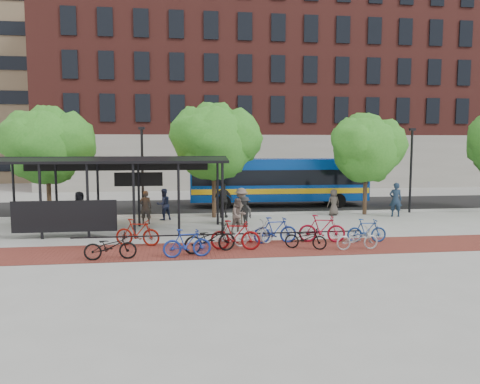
{
  "coord_description": "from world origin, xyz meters",
  "views": [
    {
      "loc": [
        -5.0,
        -23.12,
        4.18
      ],
      "look_at": [
        -1.72,
        1.72,
        1.6
      ],
      "focal_mm": 35.0,
      "sensor_mm": 36.0,
      "label": 1
    }
  ],
  "objects": [
    {
      "name": "bike_rack_rail",
      "position": [
        -3.3,
        -4.1,
        0.0
      ],
      "size": [
        12.0,
        0.05,
        0.95
      ],
      "primitive_type": "cube",
      "color": "black",
      "rests_on": "ground"
    },
    {
      "name": "bike_11",
      "position": [
        2.93,
        -4.36,
        0.51
      ],
      "size": [
        1.72,
        0.61,
        1.01
      ],
      "primitive_type": "imported",
      "rotation": [
        0.0,
        0.0,
        1.49
      ],
      "color": "navy",
      "rests_on": "ground"
    },
    {
      "name": "pedestrian_7",
      "position": [
        7.41,
        2.23,
        0.98
      ],
      "size": [
        0.81,
        0.64,
        1.97
      ],
      "primitive_type": "imported",
      "rotation": [
        0.0,
        0.0,
        2.88
      ],
      "color": "#1C2D42",
      "rests_on": "ground"
    },
    {
      "name": "pedestrian_4",
      "position": [
        -2.5,
        3.26,
        0.99
      ],
      "size": [
        1.21,
        0.63,
        1.98
      ],
      "primitive_type": "imported",
      "rotation": [
        0.0,
        0.0,
        6.41
      ],
      "color": "black",
      "rests_on": "ground"
    },
    {
      "name": "pedestrian_9",
      "position": [
        -1.69,
        0.11,
        0.77
      ],
      "size": [
        1.02,
        1.14,
        1.54
      ],
      "primitive_type": "imported",
      "rotation": [
        0.0,
        0.0,
        5.29
      ],
      "color": "#242424",
      "rests_on": "ground"
    },
    {
      "name": "bike_6",
      "position": [
        -1.94,
        -4.28,
        0.51
      ],
      "size": [
        2.04,
        1.36,
        1.01
      ],
      "primitive_type": "imported",
      "rotation": [
        0.0,
        0.0,
        1.97
      ],
      "color": "#A7A6A9",
      "rests_on": "ground"
    },
    {
      "name": "tree_a",
      "position": [
        -11.91,
        3.35,
        4.24
      ],
      "size": [
        4.9,
        4.0,
        6.18
      ],
      "color": "#382619",
      "rests_on": "ground"
    },
    {
      "name": "bike_1",
      "position": [
        -6.7,
        -3.81,
        0.56
      ],
      "size": [
        1.94,
        0.98,
        1.12
      ],
      "primitive_type": "imported",
      "rotation": [
        0.0,
        0.0,
        1.32
      ],
      "color": "maroon",
      "rests_on": "ground"
    },
    {
      "name": "bike_3",
      "position": [
        -4.72,
        -6.06,
        0.54
      ],
      "size": [
        1.82,
        0.68,
        1.07
      ],
      "primitive_type": "imported",
      "rotation": [
        0.0,
        0.0,
        1.67
      ],
      "color": "navy",
      "rests_on": "ground"
    },
    {
      "name": "bike_7",
      "position": [
        -0.99,
        -4.07,
        0.56
      ],
      "size": [
        1.9,
        0.63,
        1.13
      ],
      "primitive_type": "imported",
      "rotation": [
        0.0,
        0.0,
        1.62
      ],
      "color": "navy",
      "rests_on": "ground"
    },
    {
      "name": "bike_5",
      "position": [
        -2.8,
        -5.08,
        0.59
      ],
      "size": [
        2.04,
        0.89,
        1.19
      ],
      "primitive_type": "imported",
      "rotation": [
        0.0,
        0.0,
        1.4
      ],
      "color": "maroon",
      "rests_on": "ground"
    },
    {
      "name": "lamp_post_right",
      "position": [
        9.0,
        3.6,
        2.75
      ],
      "size": [
        0.35,
        0.2,
        5.12
      ],
      "color": "black",
      "rests_on": "ground"
    },
    {
      "name": "pedestrian_1",
      "position": [
        -6.73,
        1.58,
        0.88
      ],
      "size": [
        0.64,
        0.42,
        1.76
      ],
      "primitive_type": "imported",
      "rotation": [
        0.0,
        0.0,
        3.13
      ],
      "color": "#37302C",
      "rests_on": "ground"
    },
    {
      "name": "building_brick",
      "position": [
        10.0,
        26.0,
        10.0
      ],
      "size": [
        55.0,
        14.0,
        20.0
      ],
      "primitive_type": "cube",
      "color": "maroon",
      "rests_on": "ground"
    },
    {
      "name": "tree_c",
      "position": [
        6.09,
        3.35,
        4.05
      ],
      "size": [
        4.66,
        3.8,
        5.92
      ],
      "color": "#382619",
      "rests_on": "ground"
    },
    {
      "name": "brick_strip",
      "position": [
        -2.0,
        -5.0,
        0.0
      ],
      "size": [
        24.0,
        3.0,
        0.01
      ],
      "primitive_type": "cube",
      "color": "maroon",
      "rests_on": "ground"
    },
    {
      "name": "bike_0",
      "position": [
        -7.47,
        -6.04,
        0.49
      ],
      "size": [
        1.9,
        0.77,
        0.98
      ],
      "primitive_type": "imported",
      "rotation": [
        0.0,
        0.0,
        1.64
      ],
      "color": "black",
      "rests_on": "ground"
    },
    {
      "name": "lamp_post_left",
      "position": [
        -7.0,
        3.6,
        2.75
      ],
      "size": [
        0.35,
        0.2,
        5.12
      ],
      "color": "black",
      "rests_on": "ground"
    },
    {
      "name": "pedestrian_3",
      "position": [
        -1.79,
        0.65,
        0.96
      ],
      "size": [
        1.42,
        1.27,
        1.91
      ],
      "primitive_type": "imported",
      "rotation": [
        0.0,
        0.0,
        0.57
      ],
      "color": "brown",
      "rests_on": "ground"
    },
    {
      "name": "ground",
      "position": [
        0.0,
        0.0,
        0.0
      ],
      "size": [
        160.0,
        160.0,
        0.0
      ],
      "primitive_type": "plane",
      "color": "#9E9E99",
      "rests_on": "ground"
    },
    {
      "name": "tree_b",
      "position": [
        -2.9,
        3.35,
        4.46
      ],
      "size": [
        5.15,
        4.2,
        6.47
      ],
      "color": "#382619",
      "rests_on": "ground"
    },
    {
      "name": "curb",
      "position": [
        0.0,
        4.0,
        0.06
      ],
      "size": [
        160.0,
        0.25,
        0.12
      ],
      "primitive_type": "cube",
      "color": "#B7B7B2",
      "rests_on": "ground"
    },
    {
      "name": "asphalt_street",
      "position": [
        0.0,
        8.0,
        0.01
      ],
      "size": [
        160.0,
        8.0,
        0.01
      ],
      "primitive_type": "cube",
      "color": "black",
      "rests_on": "ground"
    },
    {
      "name": "pedestrian_2",
      "position": [
        -5.83,
        2.73,
        0.87
      ],
      "size": [
        1.06,
        0.99,
        1.73
      ],
      "primitive_type": "imported",
      "rotation": [
        0.0,
        0.0,
        3.67
      ],
      "color": "#1A223E",
      "rests_on": "ground"
    },
    {
      "name": "pedestrian_0",
      "position": [
        -9.87,
        0.68,
        0.92
      ],
      "size": [
        1.05,
        0.88,
        1.84
      ],
      "primitive_type": "imported",
      "rotation": [
        0.0,
        0.0,
        0.38
      ],
      "color": "black",
      "rests_on": "ground"
    },
    {
      "name": "building_tower",
      "position": [
        -16.0,
        40.0,
        15.0
      ],
      "size": [
        22.0,
        22.0,
        30.0
      ],
      "primitive_type": "cube",
      "color": "#7A664C",
      "rests_on": "ground"
    },
    {
      "name": "bike_10",
      "position": [
        1.99,
        -5.68,
        0.45
      ],
      "size": [
        1.73,
        0.66,
        0.9
      ],
      "primitive_type": "imported",
      "rotation": [
        0.0,
        0.0,
        1.61
      ],
      "color": "#9FA0A2",
      "rests_on": "ground"
    },
    {
      "name": "pedestrian_6",
      "position": [
        4.01,
        3.11,
        0.77
      ],
      "size": [
        0.83,
        0.62,
        1.55
      ],
      "primitive_type": "imported",
      "rotation": [
        0.0,
        0.0,
        3.32
      ],
      "color": "#463F38",
      "rests_on": "ground"
    },
    {
      "name": "bike_4",
      "position": [
        -3.83,
        -5.39,
        0.55
      ],
      "size": [
        2.24,
        1.36,
        1.11
      ],
      "primitive_type": "imported",
      "rotation": [
        0.0,
        0.0,
        1.89
      ],
      "color": "black",
      "rests_on": "ground"
    },
    {
      "name": "bike_9",
      "position": [
        1.03,
        -4.14,
        0.59
      ],
      "size": [
        2.04,
        0.95,
        1.18
      ],
      "primitive_type": "imported",
      "rotation": [
        0.0,
        0.0,
        1.36
      ],
      "color": "maroon",
      "rests_on": "ground"
    },
    {
      "name": "bus",
      "position": [
        1.66,
        7.6,
        1.83
      ],
      "size": [
        11.87,
        3.07,
        3.19
      ],
      "rotation": [
        0.0,
        0.0,
        -0.03
      ],
      "color": "navy",
      "rests_on": "ground"
    },
    {
      "name": "pedestrian_8",
      "position": [
        -2.21,
        -1.5,
        0.82
      ],
      "size": [
        0.99,
        0.91,
        1.64
      ],
      "primitive_type": "imported",
      "rotation": [
        0.0,
        0.0,
        0.46
      ],
      "color": "brown",
      "rests_on": "ground"
    },
    {
      "name": "bus_shelter",
      "position": [
        -8.13,
        -0.48,
        3.0
      ],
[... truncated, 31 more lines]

